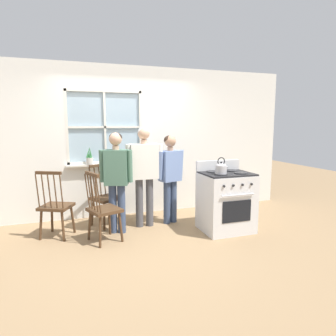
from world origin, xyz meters
TOP-DOWN VIEW (x-y plane):
  - ground_plane at (0.00, 0.00)m, footprint 16.00×16.00m
  - wall_back at (0.03, 1.40)m, footprint 6.40×0.16m
  - chair_by_window at (-1.21, 0.58)m, footprint 0.55×0.54m
  - chair_near_wall at (-0.45, 0.88)m, footprint 0.56×0.55m
  - chair_center_cluster at (-0.57, 0.18)m, footprint 0.52×0.53m
  - person_elderly_left at (-0.32, 0.47)m, footprint 0.51×0.31m
  - person_teen_center at (0.15, 0.62)m, footprint 0.60×0.23m
  - person_adult_right at (0.60, 0.65)m, footprint 0.50×0.30m
  - stove at (1.31, 0.03)m, footprint 0.77×0.68m
  - kettle at (1.14, -0.11)m, footprint 0.21×0.17m
  - potted_plant at (-0.65, 1.31)m, footprint 0.12×0.12m

SIDE VIEW (x-z plane):
  - ground_plane at x=0.00m, z-range 0.00..0.00m
  - chair_by_window at x=-1.21m, z-range -0.05..0.97m
  - chair_near_wall at x=-0.45m, z-range -0.05..0.97m
  - chair_center_cluster at x=-0.57m, z-range -0.05..0.97m
  - stove at x=1.31m, z-range -0.07..1.01m
  - person_adult_right at x=0.60m, z-range 0.14..1.63m
  - person_elderly_left at x=-0.32m, z-range 0.15..1.70m
  - person_teen_center at x=0.15m, z-range 0.17..1.79m
  - kettle at x=1.14m, z-range 0.90..1.15m
  - potted_plant at x=-0.65m, z-range 0.92..1.23m
  - wall_back at x=0.03m, z-range -0.02..2.68m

